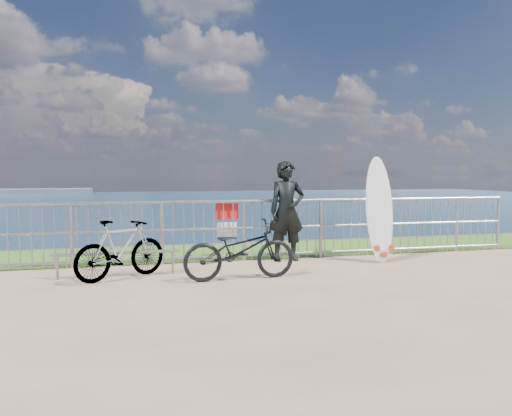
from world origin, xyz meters
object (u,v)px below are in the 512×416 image
object	(u,v)px
surfer	(287,211)
bicycle_far	(121,249)
bicycle_near	(240,250)
surfboard	(380,213)

from	to	relation	value
surfer	bicycle_far	bearing A→B (deg)	-164.22
bicycle_near	bicycle_far	bearing A→B (deg)	71.09
surfboard	bicycle_far	world-z (taller)	surfboard
bicycle_near	bicycle_far	size ratio (longest dim) A/B	1.13
surfer	surfboard	size ratio (longest dim) A/B	0.95
surfer	surfboard	xyz separation A→B (m)	(1.62, -0.47, -0.03)
surfboard	bicycle_near	world-z (taller)	surfboard
bicycle_far	surfboard	bearing A→B (deg)	-115.27
surfboard	bicycle_far	distance (m)	4.60
surfboard	surfer	bearing A→B (deg)	163.79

